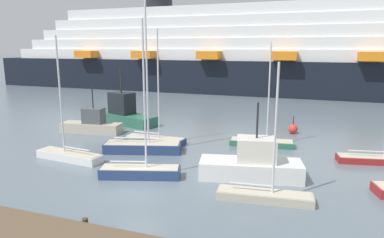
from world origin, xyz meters
The scene contains 13 objects.
ground_plane centered at (0.00, 0.00, 0.00)m, with size 600.00×600.00×0.00m, color slate.
sailboat_0 centered at (-6.45, 2.78, 0.40)m, with size 4.83×1.58×7.98m.
sailboat_2 centered at (-0.60, 1.54, 0.44)m, with size 4.66×2.42×8.73m.
sailboat_3 centered at (12.54, 8.68, 0.47)m, with size 5.01×1.95×9.56m.
sailboat_4 centered at (6.48, 0.79, 0.34)m, with size 4.63×1.50×6.62m.
sailboat_5 centered at (-2.88, 8.34, 0.39)m, with size 4.77×1.33×8.58m.
sailboat_6 centered at (-2.68, 5.93, 0.50)m, with size 5.56×3.00×10.67m.
sailboat_7 centered at (5.00, 10.30, 0.35)m, with size 4.80×1.77×7.62m.
fishing_boat_0 centered at (5.39, 3.51, 0.83)m, with size 5.95×3.02×4.33m.
fishing_boat_1 centered at (-9.47, 9.64, 0.73)m, with size 5.42×2.09×3.99m.
fishing_boat_2 centered at (-8.75, 13.78, 1.01)m, with size 7.28×4.05×5.43m.
channel_buoy_0 centered at (6.99, 14.99, 0.40)m, with size 0.78×0.78×1.50m.
cruise_ship centered at (-1.22, 42.88, 5.98)m, with size 95.45×16.23×18.57m.
Camera 1 is at (8.27, -14.98, 7.24)m, focal length 32.26 mm.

